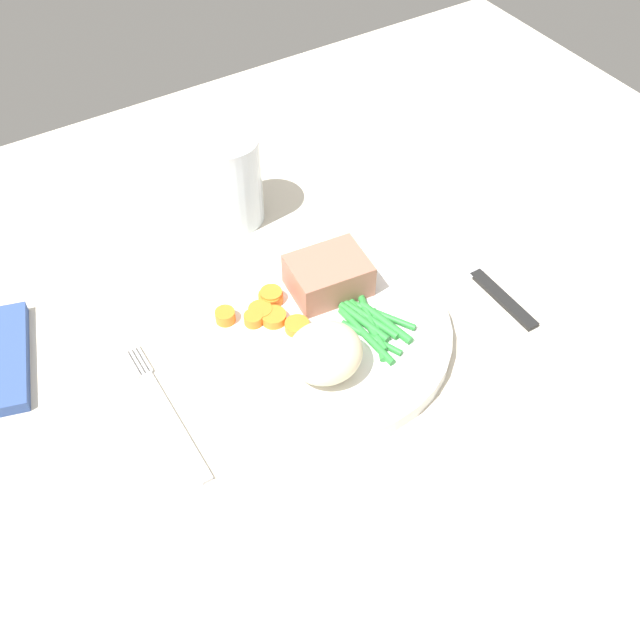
{
  "coord_description": "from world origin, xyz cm",
  "views": [
    {
      "loc": [
        -23.98,
        -42.21,
        57.16
      ],
      "look_at": [
        0.6,
        -2.3,
        4.6
      ],
      "focal_mm": 42.21,
      "sensor_mm": 36.0,
      "label": 1
    }
  ],
  "objects_px": {
    "dinner_plate": "(320,333)",
    "knife": "(470,269)",
    "water_glass": "(231,185)",
    "meat_portion": "(328,275)",
    "fork": "(167,411)"
  },
  "relations": [
    {
      "from": "dinner_plate",
      "to": "water_glass",
      "type": "bearing_deg",
      "value": 86.81
    },
    {
      "from": "meat_portion",
      "to": "fork",
      "type": "bearing_deg",
      "value": -167.79
    },
    {
      "from": "dinner_plate",
      "to": "knife",
      "type": "height_order",
      "value": "dinner_plate"
    },
    {
      "from": "dinner_plate",
      "to": "knife",
      "type": "relative_size",
      "value": 1.22
    },
    {
      "from": "water_glass",
      "to": "meat_portion",
      "type": "bearing_deg",
      "value": -82.12
    },
    {
      "from": "dinner_plate",
      "to": "knife",
      "type": "xyz_separation_m",
      "value": [
        0.18,
        -0.0,
        -0.01
      ]
    },
    {
      "from": "dinner_plate",
      "to": "water_glass",
      "type": "distance_m",
      "value": 0.21
    },
    {
      "from": "knife",
      "to": "dinner_plate",
      "type": "bearing_deg",
      "value": 179.34
    },
    {
      "from": "knife",
      "to": "water_glass",
      "type": "xyz_separation_m",
      "value": [
        -0.17,
        0.21,
        0.04
      ]
    },
    {
      "from": "dinner_plate",
      "to": "water_glass",
      "type": "relative_size",
      "value": 2.42
    },
    {
      "from": "meat_portion",
      "to": "knife",
      "type": "relative_size",
      "value": 0.36
    },
    {
      "from": "dinner_plate",
      "to": "knife",
      "type": "bearing_deg",
      "value": -0.89
    },
    {
      "from": "meat_portion",
      "to": "fork",
      "type": "relative_size",
      "value": 0.45
    },
    {
      "from": "water_glass",
      "to": "dinner_plate",
      "type": "bearing_deg",
      "value": -93.19
    },
    {
      "from": "fork",
      "to": "meat_portion",
      "type": "bearing_deg",
      "value": 16.5
    }
  ]
}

